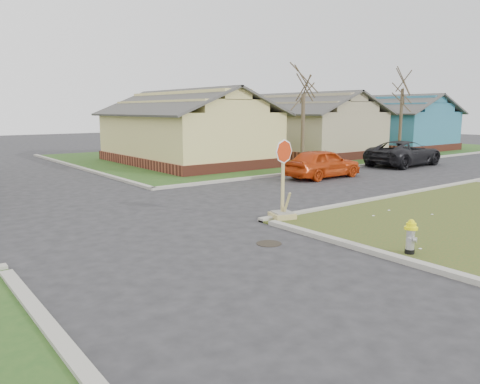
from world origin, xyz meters
TOP-DOWN VIEW (x-y plane):
  - ground at (0.00, 0.00)m, footprint 120.00×120.00m
  - verge_far_right at (22.00, 18.00)m, footprint 37.00×19.00m
  - curbs at (0.00, 5.00)m, footprint 80.00×40.00m
  - manhole at (2.20, -0.50)m, footprint 0.64×0.64m
  - side_house_yellow at (10.00, 16.50)m, footprint 7.60×11.60m
  - side_house_tan at (20.00, 16.50)m, footprint 7.60×11.60m
  - side_house_teal at (30.00, 16.50)m, footprint 7.60×11.60m
  - tree_mid_right at (14.00, 10.20)m, footprint 0.22×0.22m
  - tree_far_right at (24.00, 10.50)m, footprint 0.22×0.22m
  - fire_hydrant at (4.17, -3.22)m, footprint 0.30×0.30m
  - stop_sign at (4.26, 1.25)m, footprint 0.69×0.67m
  - red_sedan at (11.99, 6.74)m, footprint 4.30×1.77m
  - dark_pickup at (19.80, 7.31)m, footprint 5.57×2.78m

SIDE VIEW (x-z plane):
  - ground at x=0.00m, z-range 0.00..0.00m
  - curbs at x=0.00m, z-range -0.06..0.06m
  - manhole at x=2.20m, z-range 0.00..0.01m
  - verge_far_right at x=22.00m, z-range 0.00..0.05m
  - fire_hydrant at x=4.17m, z-range 0.09..0.91m
  - stop_sign at x=4.26m, z-range -0.64..1.79m
  - red_sedan at x=11.99m, z-range 0.00..1.46m
  - dark_pickup at x=19.80m, z-range 0.00..1.52m
  - tree_mid_right at x=14.00m, z-range 0.05..4.25m
  - side_house_yellow at x=10.00m, z-range -0.16..4.54m
  - side_house_tan at x=20.00m, z-range -0.16..4.54m
  - side_house_teal at x=30.00m, z-range -0.16..4.54m
  - tree_far_right at x=24.00m, z-range 0.05..4.81m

